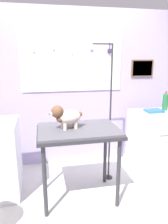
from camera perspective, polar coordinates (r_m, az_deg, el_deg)
ground at (r=2.54m, az=0.82°, el=-25.96°), size 4.40×4.00×0.04m
rear_wall_panel at (r=3.23m, az=-3.84°, el=6.18°), size 4.00×0.11×2.30m
grooming_table at (r=2.40m, az=-1.47°, el=-6.56°), size 0.91×0.61×0.87m
grooming_arm at (r=2.79m, az=6.79°, el=-2.11°), size 0.29×0.11×1.78m
dog at (r=2.31m, az=-4.91°, el=-1.13°), size 0.37×0.22×0.27m
cabinet_right at (r=3.35m, az=18.32°, el=-7.19°), size 0.68×0.54×0.86m
soda_bottle at (r=3.35m, az=20.82°, el=2.61°), size 0.08×0.08×0.28m
supply_tray at (r=3.21m, az=18.08°, el=0.30°), size 0.24×0.18×0.04m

